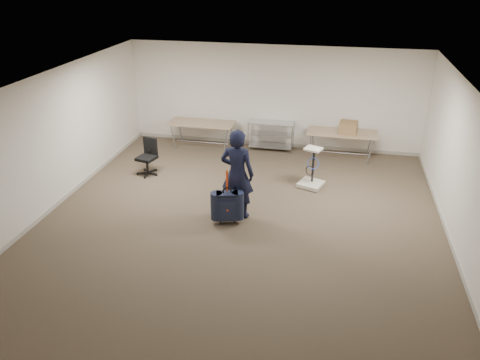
# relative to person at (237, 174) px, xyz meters

# --- Properties ---
(ground) EXTENTS (9.00, 9.00, 0.00)m
(ground) POSITION_rel_person_xyz_m (0.12, -0.38, -0.94)
(ground) COLOR #483B2B
(ground) RESTS_ON ground
(room_shell) EXTENTS (8.00, 9.00, 9.00)m
(room_shell) POSITION_rel_person_xyz_m (0.12, 1.01, -0.89)
(room_shell) COLOR white
(room_shell) RESTS_ON ground
(folding_table_left) EXTENTS (1.80, 0.75, 0.73)m
(folding_table_left) POSITION_rel_person_xyz_m (-1.78, 3.57, -0.26)
(folding_table_left) COLOR #94765B
(folding_table_left) RESTS_ON ground
(folding_table_right) EXTENTS (1.80, 0.75, 0.73)m
(folding_table_right) POSITION_rel_person_xyz_m (2.02, 3.57, -0.26)
(folding_table_right) COLOR #94765B
(folding_table_right) RESTS_ON ground
(wire_shelf) EXTENTS (1.22, 0.47, 0.80)m
(wire_shelf) POSITION_rel_person_xyz_m (0.12, 3.82, -0.50)
(wire_shelf) COLOR silver
(wire_shelf) RESTS_ON ground
(person) EXTENTS (0.72, 0.51, 1.87)m
(person) POSITION_rel_person_xyz_m (0.00, 0.00, 0.00)
(person) COLOR black
(person) RESTS_ON ground
(suitcase) EXTENTS (0.47, 0.34, 1.16)m
(suitcase) POSITION_rel_person_xyz_m (-0.12, -0.36, -0.54)
(suitcase) COLOR black
(suitcase) RESTS_ON ground
(office_chair) EXTENTS (0.54, 0.54, 0.90)m
(office_chair) POSITION_rel_person_xyz_m (-2.59, 1.58, -0.67)
(office_chair) COLOR black
(office_chair) RESTS_ON ground
(equipment_cart) EXTENTS (0.67, 0.67, 0.96)m
(equipment_cart) POSITION_rel_person_xyz_m (1.39, 1.68, -0.69)
(equipment_cart) COLOR beige
(equipment_cart) RESTS_ON ground
(cardboard_box) EXTENTS (0.48, 0.39, 0.33)m
(cardboard_box) POSITION_rel_person_xyz_m (2.16, 3.49, -0.04)
(cardboard_box) COLOR olive
(cardboard_box) RESTS_ON folding_table_right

